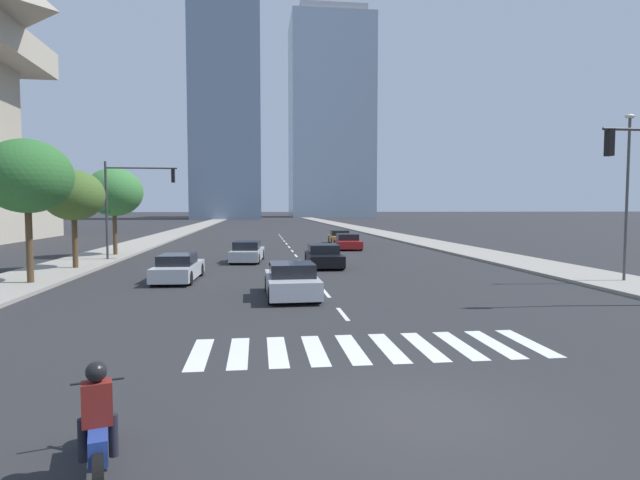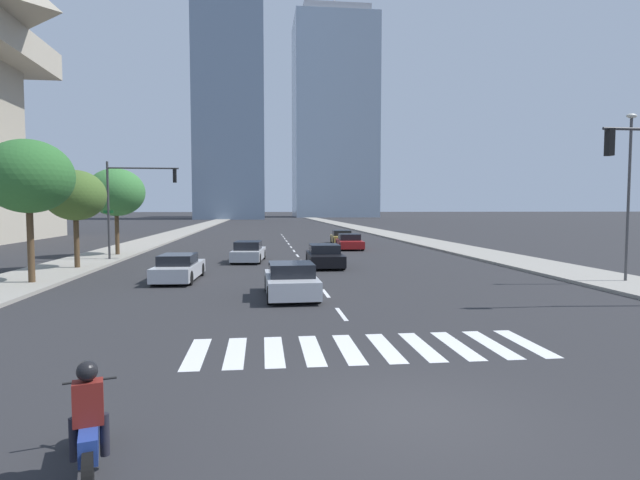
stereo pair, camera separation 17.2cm
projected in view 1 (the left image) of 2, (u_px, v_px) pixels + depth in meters
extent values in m
plane|color=#28282B|center=(423.00, 415.00, 8.39)|extent=(800.00, 800.00, 0.00)
cube|color=gray|center=(465.00, 250.00, 39.72)|extent=(4.00, 260.00, 0.15)
cube|color=gray|center=(108.00, 254.00, 36.48)|extent=(4.00, 260.00, 0.15)
cube|color=silver|center=(200.00, 354.00, 11.87)|extent=(0.45, 2.65, 0.01)
cube|color=silver|center=(239.00, 352.00, 11.98)|extent=(0.45, 2.65, 0.01)
cube|color=silver|center=(277.00, 351.00, 12.08)|extent=(0.45, 2.65, 0.01)
cube|color=silver|center=(315.00, 350.00, 12.19)|extent=(0.45, 2.65, 0.01)
cube|color=silver|center=(352.00, 349.00, 12.30)|extent=(0.45, 2.65, 0.01)
cube|color=silver|center=(388.00, 347.00, 12.41)|extent=(0.45, 2.65, 0.01)
cube|color=silver|center=(424.00, 346.00, 12.52)|extent=(0.45, 2.65, 0.01)
cube|color=silver|center=(459.00, 345.00, 12.63)|extent=(0.45, 2.65, 0.01)
cube|color=silver|center=(494.00, 344.00, 12.74)|extent=(0.45, 2.65, 0.01)
cube|color=silver|center=(527.00, 343.00, 12.85)|extent=(0.45, 2.65, 0.01)
cube|color=silver|center=(343.00, 314.00, 16.32)|extent=(0.14, 2.00, 0.01)
cube|color=silver|center=(326.00, 293.00, 20.28)|extent=(0.14, 2.00, 0.01)
cube|color=silver|center=(315.00, 279.00, 24.24)|extent=(0.14, 2.00, 0.01)
cube|color=silver|center=(307.00, 269.00, 28.21)|extent=(0.14, 2.00, 0.01)
cube|color=silver|center=(301.00, 262.00, 32.17)|extent=(0.14, 2.00, 0.01)
cube|color=silver|center=(296.00, 256.00, 36.13)|extent=(0.14, 2.00, 0.01)
cube|color=silver|center=(292.00, 251.00, 40.09)|extent=(0.14, 2.00, 0.01)
cube|color=silver|center=(289.00, 247.00, 44.06)|extent=(0.14, 2.00, 0.01)
cube|color=silver|center=(286.00, 244.00, 48.02)|extent=(0.14, 2.00, 0.01)
cube|color=silver|center=(284.00, 241.00, 51.98)|extent=(0.14, 2.00, 0.01)
cube|color=silver|center=(282.00, 239.00, 55.94)|extent=(0.14, 2.00, 0.01)
cube|color=silver|center=(281.00, 237.00, 59.90)|extent=(0.14, 2.00, 0.01)
cube|color=silver|center=(279.00, 235.00, 63.87)|extent=(0.14, 2.00, 0.01)
cylinder|color=black|center=(99.00, 426.00, 7.24)|extent=(0.28, 0.61, 0.60)
cube|color=navy|center=(98.00, 434.00, 6.50)|extent=(0.57, 1.28, 0.32)
cylinder|color=#B2B2B7|center=(98.00, 408.00, 7.13)|extent=(0.15, 0.32, 0.67)
cylinder|color=black|center=(97.00, 381.00, 7.16)|extent=(0.68, 0.23, 0.04)
cube|color=maroon|center=(97.00, 403.00, 6.38)|extent=(0.41, 0.33, 0.55)
sphere|color=black|center=(96.00, 372.00, 6.36)|extent=(0.26, 0.26, 0.26)
cylinder|color=black|center=(83.00, 440.00, 6.44)|extent=(0.15, 0.15, 0.55)
cylinder|color=black|center=(113.00, 435.00, 6.58)|extent=(0.15, 0.15, 0.55)
cube|color=#B7BABF|center=(178.00, 271.00, 23.78)|extent=(1.94, 4.63, 0.62)
cube|color=black|center=(177.00, 259.00, 23.52)|extent=(1.61, 2.12, 0.47)
cylinder|color=black|center=(169.00, 270.00, 25.27)|extent=(0.25, 0.65, 0.64)
cylinder|color=black|center=(201.00, 270.00, 25.39)|extent=(0.25, 0.65, 0.64)
cylinder|color=black|center=(153.00, 279.00, 22.19)|extent=(0.25, 0.65, 0.64)
cylinder|color=black|center=(189.00, 278.00, 22.31)|extent=(0.25, 0.65, 0.64)
cube|color=maroon|center=(348.00, 244.00, 41.74)|extent=(2.09, 4.33, 0.58)
cube|color=black|center=(347.00, 237.00, 41.91)|extent=(1.75, 1.99, 0.51)
cylinder|color=black|center=(361.00, 247.00, 40.37)|extent=(0.25, 0.65, 0.64)
cylinder|color=black|center=(339.00, 247.00, 40.24)|extent=(0.25, 0.65, 0.64)
cylinder|color=black|center=(356.00, 244.00, 43.25)|extent=(0.25, 0.65, 0.64)
cylinder|color=black|center=(335.00, 244.00, 43.12)|extent=(0.25, 0.65, 0.64)
cube|color=#B7BABF|center=(247.00, 254.00, 32.14)|extent=(2.19, 4.53, 0.62)
cube|color=black|center=(247.00, 245.00, 31.89)|extent=(1.74, 2.12, 0.51)
cylinder|color=black|center=(238.00, 254.00, 33.62)|extent=(0.28, 0.66, 0.64)
cylinder|color=black|center=(262.00, 254.00, 33.66)|extent=(0.28, 0.66, 0.64)
cylinder|color=black|center=(231.00, 259.00, 30.65)|extent=(0.28, 0.66, 0.64)
cylinder|color=black|center=(258.00, 259.00, 30.69)|extent=(0.28, 0.66, 0.64)
cube|color=#B28E38|center=(340.00, 239.00, 48.05)|extent=(2.06, 4.30, 0.61)
cube|color=black|center=(339.00, 233.00, 48.22)|extent=(1.72, 1.98, 0.50)
cylinder|color=black|center=(351.00, 241.00, 46.69)|extent=(0.25, 0.65, 0.64)
cylinder|color=black|center=(332.00, 241.00, 46.57)|extent=(0.25, 0.65, 0.64)
cylinder|color=black|center=(347.00, 239.00, 49.54)|extent=(0.25, 0.65, 0.64)
cylinder|color=black|center=(330.00, 239.00, 49.42)|extent=(0.25, 0.65, 0.64)
cube|color=#B7BABF|center=(291.00, 284.00, 19.47)|extent=(1.96, 4.24, 0.66)
cube|color=black|center=(292.00, 269.00, 19.23)|extent=(1.68, 1.93, 0.50)
cylinder|color=black|center=(268.00, 283.00, 20.77)|extent=(0.23, 0.64, 0.64)
cylinder|color=black|center=(309.00, 282.00, 21.02)|extent=(0.23, 0.64, 0.64)
cylinder|color=black|center=(271.00, 295.00, 17.95)|extent=(0.23, 0.64, 0.64)
cylinder|color=black|center=(319.00, 294.00, 18.19)|extent=(0.23, 0.64, 0.64)
cube|color=black|center=(324.00, 259.00, 29.28)|extent=(1.99, 4.46, 0.63)
cube|color=black|center=(323.00, 249.00, 29.46)|extent=(1.71, 2.02, 0.50)
cylinder|color=black|center=(342.00, 264.00, 27.88)|extent=(0.23, 0.64, 0.64)
cylinder|color=black|center=(311.00, 264.00, 27.71)|extent=(0.23, 0.64, 0.64)
cylinder|color=black|center=(335.00, 259.00, 30.87)|extent=(0.23, 0.64, 0.64)
cylinder|color=black|center=(307.00, 259.00, 30.70)|extent=(0.23, 0.64, 0.64)
cube|color=black|center=(609.00, 142.00, 17.05)|extent=(0.20, 0.28, 0.90)
sphere|color=red|center=(610.00, 133.00, 17.03)|extent=(0.18, 0.18, 0.18)
sphere|color=orange|center=(609.00, 142.00, 17.05)|extent=(0.18, 0.18, 0.18)
sphere|color=green|center=(609.00, 152.00, 17.07)|extent=(0.18, 0.18, 0.18)
cylinder|color=#333335|center=(106.00, 210.00, 32.06)|extent=(0.14, 0.14, 6.15)
cylinder|color=#333335|center=(141.00, 168.00, 32.15)|extent=(4.38, 0.10, 0.10)
cube|color=black|center=(173.00, 175.00, 32.42)|extent=(0.20, 0.28, 0.90)
sphere|color=red|center=(173.00, 171.00, 32.40)|extent=(0.18, 0.18, 0.18)
sphere|color=orange|center=(173.00, 175.00, 32.42)|extent=(0.18, 0.18, 0.18)
sphere|color=green|center=(173.00, 180.00, 32.44)|extent=(0.18, 0.18, 0.18)
cube|color=#19662D|center=(106.00, 212.00, 32.06)|extent=(0.60, 0.04, 0.18)
cylinder|color=#3F3F42|center=(627.00, 200.00, 22.65)|extent=(0.12, 0.12, 7.17)
ellipsoid|color=beige|center=(630.00, 116.00, 22.42)|extent=(0.50, 0.24, 0.20)
cylinder|color=#4C3823|center=(29.00, 247.00, 22.11)|extent=(0.28, 0.28, 3.11)
ellipsoid|color=#2D662D|center=(27.00, 176.00, 21.92)|extent=(3.75, 3.75, 3.18)
cylinder|color=#4C3823|center=(75.00, 243.00, 27.62)|extent=(0.28, 0.28, 2.64)
ellipsoid|color=#426028|center=(73.00, 195.00, 27.45)|extent=(3.21, 3.21, 2.73)
cylinder|color=#4C3823|center=(115.00, 235.00, 35.39)|extent=(0.28, 0.28, 2.77)
ellipsoid|color=#387538|center=(114.00, 192.00, 35.20)|extent=(3.88, 3.88, 3.30)
cube|color=slate|center=(226.00, 64.00, 152.49)|extent=(20.22, 23.41, 92.46)
cube|color=#8C9EB2|center=(330.00, 120.00, 186.31)|extent=(29.25, 25.08, 70.73)
cube|color=#99999E|center=(330.00, 17.00, 183.97)|extent=(23.40, 20.07, 3.00)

